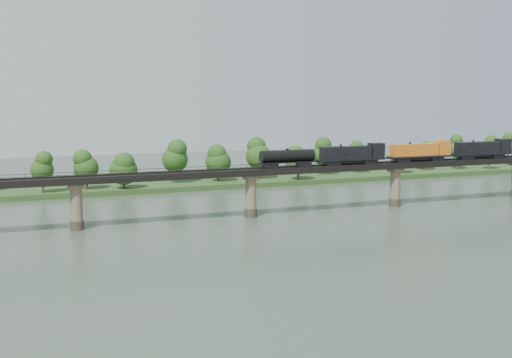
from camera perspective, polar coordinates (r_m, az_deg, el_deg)
name	(u,v)px	position (r m, az deg, el deg)	size (l,w,h in m)	color
ground	(306,244)	(125.50, 4.47, -5.80)	(400.00, 400.00, 0.00)	#354336
far_bank	(189,183)	(203.95, -5.97, -0.40)	(300.00, 24.00, 1.60)	#27461C
bridge	(251,194)	(151.49, -0.45, -1.35)	(236.00, 30.00, 11.50)	#473A2D
bridge_superstructure	(251,167)	(150.64, -0.45, 1.03)	(220.00, 4.90, 0.75)	black
far_treeline	(166,161)	(196.66, -7.96, 1.63)	(289.06, 17.54, 13.60)	#382619
freight_train	(398,153)	(169.04, 12.48, 2.30)	(74.48, 2.90, 5.13)	black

